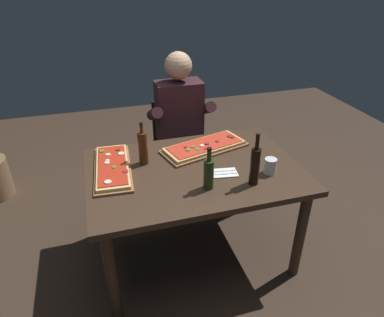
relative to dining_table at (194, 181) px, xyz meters
name	(u,v)px	position (x,y,z in m)	size (l,w,h in m)	color
ground_plane	(194,251)	(0.00, 0.00, -0.64)	(6.40, 6.40, 0.00)	#38281E
dining_table	(194,181)	(0.00, 0.00, 0.00)	(1.40, 0.96, 0.74)	#3D2B1E
pizza_rectangular_front	(205,147)	(0.15, 0.24, 0.12)	(0.67, 0.42, 0.05)	brown
pizza_rectangular_left	(113,167)	(-0.52, 0.14, 0.12)	(0.27, 0.61, 0.05)	brown
wine_bottle_dark	(143,148)	(-0.31, 0.17, 0.22)	(0.06, 0.06, 0.30)	#47230F
oil_bottle_amber	(209,173)	(0.02, -0.24, 0.20)	(0.06, 0.06, 0.27)	#233819
vinegar_bottle_green	(255,165)	(0.30, -0.27, 0.23)	(0.06, 0.06, 0.34)	black
tumbler_near_camera	(270,167)	(0.45, -0.19, 0.14)	(0.08, 0.08, 0.10)	silver
napkin_cutlery_set	(223,173)	(0.16, -0.11, 0.10)	(0.19, 0.14, 0.01)	white
diner_chair	(178,144)	(0.10, 0.86, -0.16)	(0.44, 0.44, 0.87)	black
seated_diner	(181,123)	(0.10, 0.74, 0.10)	(0.53, 0.41, 1.33)	#23232D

